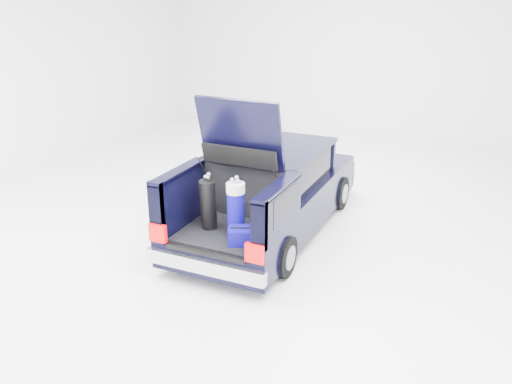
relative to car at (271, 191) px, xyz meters
The scene contains 6 objects.
ground 0.68m from the car, 90.00° to the right, with size 14.00×14.00×0.00m, color white.
car is the anchor object (origin of this frame).
red_suitcase 1.33m from the car, 67.75° to the right, with size 0.37×0.32×0.53m.
black_golf_bag 1.66m from the car, 100.61° to the right, with size 0.32×0.37×0.85m.
blue_golf_bag 1.67m from the car, 84.51° to the right, with size 0.32×0.32×0.88m.
blue_duffel 1.86m from the car, 77.92° to the right, with size 0.55×0.46×0.24m.
Camera 1 is at (3.32, -7.77, 3.91)m, focal length 38.00 mm.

